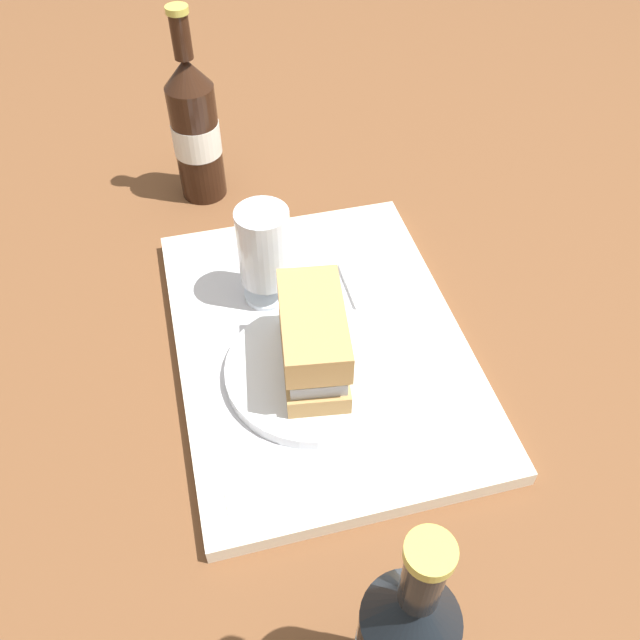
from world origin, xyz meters
TOP-DOWN VIEW (x-y plane):
  - ground_plane at (0.00, 0.00)m, footprint 3.00×3.00m
  - tray at (0.00, 0.00)m, footprint 0.44×0.32m
  - placemat at (0.00, 0.00)m, footprint 0.38×0.27m
  - plate at (-0.05, 0.02)m, footprint 0.19×0.19m
  - sandwich at (-0.05, 0.02)m, footprint 0.14×0.08m
  - beer_glass at (0.08, 0.04)m, footprint 0.06×0.06m
  - napkin_folded at (0.06, -0.09)m, footprint 0.09×0.07m
  - beer_bottle at (0.33, 0.09)m, footprint 0.07×0.07m

SIDE VIEW (x-z plane):
  - ground_plane at x=0.00m, z-range 0.00..0.00m
  - tray at x=0.00m, z-range 0.00..0.02m
  - placemat at x=0.00m, z-range 0.02..0.02m
  - napkin_folded at x=0.06m, z-range 0.02..0.03m
  - plate at x=-0.05m, z-range 0.02..0.04m
  - sandwich at x=-0.05m, z-range 0.04..0.12m
  - beer_glass at x=0.08m, z-range 0.03..0.15m
  - beer_bottle at x=0.33m, z-range -0.03..0.24m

